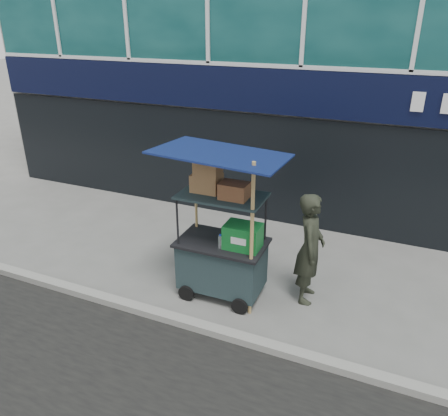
% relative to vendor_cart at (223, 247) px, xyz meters
% --- Properties ---
extents(ground, '(80.00, 80.00, 0.00)m').
position_rel_vendor_cart_xyz_m(ground, '(0.32, -0.80, -0.90)').
color(ground, '#60605B').
rests_on(ground, ground).
extents(curb, '(80.00, 0.18, 0.12)m').
position_rel_vendor_cart_xyz_m(curb, '(0.32, -1.00, -0.84)').
color(curb, gray).
rests_on(curb, ground).
extents(vendor_cart, '(1.92, 1.37, 2.56)m').
position_rel_vendor_cart_xyz_m(vendor_cart, '(0.00, 0.00, 0.00)').
color(vendor_cart, '#19272B').
rests_on(vendor_cart, ground).
extents(vendor_man, '(0.53, 0.73, 1.86)m').
position_rel_vendor_cart_xyz_m(vendor_man, '(1.31, 0.45, 0.03)').
color(vendor_man, '#262A1F').
rests_on(vendor_man, ground).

